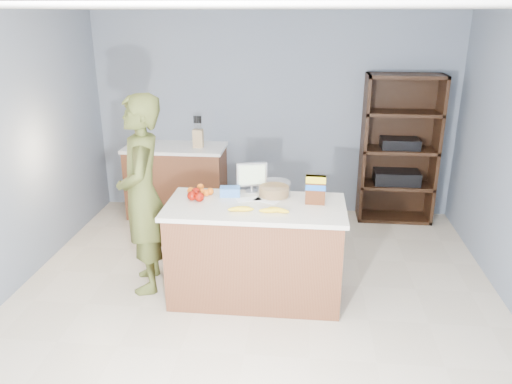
# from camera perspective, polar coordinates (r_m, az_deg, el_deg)

# --- Properties ---
(floor) EXTENTS (4.50, 5.00, 0.02)m
(floor) POSITION_cam_1_polar(r_m,az_deg,el_deg) (4.47, -0.46, -13.69)
(floor) COLOR beige
(floor) RESTS_ON ground
(walls) EXTENTS (4.52, 5.02, 2.51)m
(walls) POSITION_cam_1_polar(r_m,az_deg,el_deg) (3.82, -0.53, 7.44)
(walls) COLOR slate
(walls) RESTS_ON ground
(counter_peninsula) EXTENTS (1.56, 0.76, 0.90)m
(counter_peninsula) POSITION_cam_1_polar(r_m,az_deg,el_deg) (4.52, -0.06, -7.20)
(counter_peninsula) COLOR brown
(counter_peninsula) RESTS_ON ground
(back_cabinet) EXTENTS (1.24, 0.62, 0.90)m
(back_cabinet) POSITION_cam_1_polar(r_m,az_deg,el_deg) (6.44, -9.01, 1.35)
(back_cabinet) COLOR brown
(back_cabinet) RESTS_ON ground
(shelving_unit) EXTENTS (0.90, 0.40, 1.80)m
(shelving_unit) POSITION_cam_1_polar(r_m,az_deg,el_deg) (6.37, 15.93, 4.48)
(shelving_unit) COLOR black
(shelving_unit) RESTS_ON ground
(person) EXTENTS (0.60, 0.76, 1.83)m
(person) POSITION_cam_1_polar(r_m,az_deg,el_deg) (4.62, -12.85, -0.37)
(person) COLOR #4A5022
(person) RESTS_ON ground
(knife_block) EXTENTS (0.12, 0.10, 0.31)m
(knife_block) POSITION_cam_1_polar(r_m,az_deg,el_deg) (6.20, -6.63, 6.18)
(knife_block) COLOR tan
(knife_block) RESTS_ON back_cabinet
(envelopes) EXTENTS (0.41, 0.21, 0.00)m
(envelopes) POSITION_cam_1_polar(r_m,az_deg,el_deg) (4.43, 0.17, -0.91)
(envelopes) COLOR white
(envelopes) RESTS_ON counter_peninsula
(bananas) EXTENTS (0.53, 0.12, 0.04)m
(bananas) POSITION_cam_1_polar(r_m,az_deg,el_deg) (4.16, 0.18, -2.01)
(bananas) COLOR yellow
(bananas) RESTS_ON counter_peninsula
(apples) EXTENTS (0.16, 0.20, 0.09)m
(apples) POSITION_cam_1_polar(r_m,az_deg,el_deg) (4.46, -6.90, -0.34)
(apples) COLOR #810D04
(apples) RESTS_ON counter_peninsula
(oranges) EXTENTS (0.25, 0.21, 0.06)m
(oranges) POSITION_cam_1_polar(r_m,az_deg,el_deg) (4.59, -6.38, 0.14)
(oranges) COLOR orange
(oranges) RESTS_ON counter_peninsula
(blue_carton) EXTENTS (0.19, 0.14, 0.08)m
(blue_carton) POSITION_cam_1_polar(r_m,az_deg,el_deg) (4.53, -2.98, 0.06)
(blue_carton) COLOR blue
(blue_carton) RESTS_ON counter_peninsula
(salad_bowl) EXTENTS (0.30, 0.30, 0.13)m
(salad_bowl) POSITION_cam_1_polar(r_m,az_deg,el_deg) (4.52, 2.07, 0.26)
(salad_bowl) COLOR #267219
(salad_bowl) RESTS_ON counter_peninsula
(tv) EXTENTS (0.28, 0.12, 0.28)m
(tv) POSITION_cam_1_polar(r_m,az_deg,el_deg) (4.58, -0.49, 1.89)
(tv) COLOR silver
(tv) RESTS_ON counter_peninsula
(cereal_box) EXTENTS (0.17, 0.07, 0.26)m
(cereal_box) POSITION_cam_1_polar(r_m,az_deg,el_deg) (4.32, 6.83, 0.49)
(cereal_box) COLOR #592B14
(cereal_box) RESTS_ON counter_peninsula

